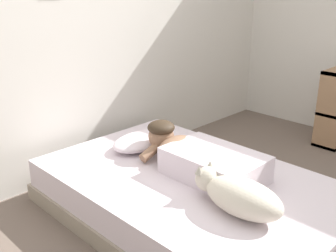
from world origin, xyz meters
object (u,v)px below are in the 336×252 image
at_px(bed, 190,198).
at_px(dog, 238,195).
at_px(coffee_cup, 172,151).
at_px(person_lying, 198,156).
at_px(pillow, 142,141).
at_px(cell_phone, 220,170).

distance_m(bed, dog, 0.56).
xyz_separation_m(bed, coffee_cup, (0.15, 0.31, 0.20)).
height_order(person_lying, dog, person_lying).
bearing_deg(pillow, dog, -102.17).
bearing_deg(bed, dog, -105.34).
xyz_separation_m(person_lying, coffee_cup, (0.05, 0.29, -0.07)).
xyz_separation_m(bed, dog, (-0.13, -0.47, 0.27)).
relative_size(bed, person_lying, 2.24).
distance_m(bed, cell_phone, 0.28).
relative_size(pillow, dog, 0.90).
relative_size(person_lying, dog, 1.60).
height_order(pillow, dog, dog).
distance_m(pillow, cell_phone, 0.69).
height_order(dog, cell_phone, dog).
distance_m(coffee_cup, cell_phone, 0.41).
distance_m(bed, pillow, 0.64).
distance_m(pillow, dog, 1.09).
xyz_separation_m(pillow, coffee_cup, (0.05, -0.28, -0.02)).
height_order(person_lying, cell_phone, person_lying).
height_order(pillow, person_lying, person_lying).
bearing_deg(pillow, bed, -99.57).
xyz_separation_m(pillow, dog, (-0.23, -1.07, 0.05)).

